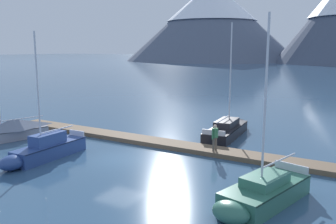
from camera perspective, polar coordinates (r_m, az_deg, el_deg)
name	(u,v)px	position (r m, az deg, el deg)	size (l,w,h in m)	color
ground_plane	(120,159)	(22.60, -7.62, -7.31)	(700.00, 700.00, 0.00)	#2D4C6B
mountain_west_summit	(212,19)	(207.70, 6.92, 14.35)	(94.66, 94.66, 42.83)	#4C566B
dock	(154,142)	(25.72, -2.22, -4.75)	(26.70, 2.37, 0.30)	brown
sailboat_nearest_berth	(6,131)	(29.02, -24.19, -2.74)	(3.10, 6.79, 6.29)	#93939E
sailboat_second_berth	(44,150)	(23.34, -18.98, -5.65)	(1.47, 6.02, 7.69)	navy
sailboat_mid_dock_port	(228,129)	(28.61, 9.48, -2.59)	(2.32, 7.65, 8.62)	black
sailboat_mid_dock_starboard	(261,193)	(16.40, 14.54, -12.28)	(3.13, 5.92, 8.12)	#336B56
person_on_dock	(215,136)	(22.95, 7.43, -3.77)	(0.30, 0.58, 1.69)	brown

